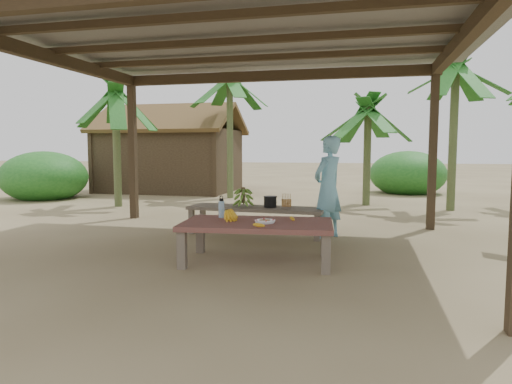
% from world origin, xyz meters
% --- Properties ---
extents(ground, '(80.00, 80.00, 0.00)m').
position_xyz_m(ground, '(0.00, 0.00, 0.00)').
color(ground, brown).
rests_on(ground, ground).
extents(pavilion, '(6.60, 5.60, 2.95)m').
position_xyz_m(pavilion, '(-0.01, -0.01, 2.78)').
color(pavilion, black).
rests_on(pavilion, ground).
extents(work_table, '(1.89, 1.18, 0.50)m').
position_xyz_m(work_table, '(0.42, -0.64, 0.43)').
color(work_table, brown).
rests_on(work_table, ground).
extents(bench, '(2.23, 0.74, 0.45)m').
position_xyz_m(bench, '(-0.01, 1.12, 0.39)').
color(bench, brown).
rests_on(bench, ground).
extents(ripe_banana_bunch, '(0.27, 0.24, 0.15)m').
position_xyz_m(ripe_banana_bunch, '(0.03, -0.63, 0.58)').
color(ripe_banana_bunch, yellow).
rests_on(ripe_banana_bunch, work_table).
extents(plate, '(0.24, 0.24, 0.04)m').
position_xyz_m(plate, '(0.53, -0.69, 0.52)').
color(plate, white).
rests_on(plate, work_table).
extents(loose_banana_front, '(0.15, 0.10, 0.04)m').
position_xyz_m(loose_banana_front, '(0.53, -0.99, 0.52)').
color(loose_banana_front, yellow).
rests_on(loose_banana_front, work_table).
extents(loose_banana_side, '(0.11, 0.14, 0.04)m').
position_xyz_m(loose_banana_side, '(0.82, -0.42, 0.52)').
color(loose_banana_side, yellow).
rests_on(loose_banana_side, work_table).
extents(water_flask, '(0.08, 0.08, 0.28)m').
position_xyz_m(water_flask, '(-0.10, -0.40, 0.62)').
color(water_flask, '#408DC8').
rests_on(water_flask, work_table).
extents(green_banana_stalk, '(0.30, 0.30, 0.33)m').
position_xyz_m(green_banana_stalk, '(-0.23, 1.14, 0.61)').
color(green_banana_stalk, '#598C2D').
rests_on(green_banana_stalk, bench).
extents(cooking_pot, '(0.20, 0.20, 0.17)m').
position_xyz_m(cooking_pot, '(0.22, 1.13, 0.54)').
color(cooking_pot, black).
rests_on(cooking_pot, bench).
extents(skewer_rack, '(0.18, 0.09, 0.24)m').
position_xyz_m(skewer_rack, '(0.50, 1.04, 0.57)').
color(skewer_rack, '#A57F47').
rests_on(skewer_rack, bench).
extents(woman, '(0.63, 0.69, 1.58)m').
position_xyz_m(woman, '(1.13, 1.15, 0.79)').
color(woman, '#6EB5D0').
rests_on(woman, ground).
extents(hut, '(4.40, 3.43, 2.85)m').
position_xyz_m(hut, '(-4.50, 8.00, 1.10)').
color(hut, black).
rests_on(hut, ground).
extents(banana_plant_ne, '(1.80, 1.80, 3.43)m').
position_xyz_m(banana_plant_ne, '(3.58, 4.99, 2.93)').
color(banana_plant_ne, '#596638').
rests_on(banana_plant_ne, ground).
extents(banana_plant_n, '(1.80, 1.80, 2.59)m').
position_xyz_m(banana_plant_n, '(1.73, 5.52, 2.11)').
color(banana_plant_n, '#596638').
rests_on(banana_plant_n, ground).
extents(banana_plant_nw, '(1.80, 1.80, 3.57)m').
position_xyz_m(banana_plant_nw, '(-2.00, 6.35, 3.07)').
color(banana_plant_nw, '#596638').
rests_on(banana_plant_nw, ground).
extents(banana_plant_w, '(1.80, 1.80, 2.92)m').
position_xyz_m(banana_plant_w, '(-4.08, 3.89, 2.44)').
color(banana_plant_w, '#596638').
rests_on(banana_plant_w, ground).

